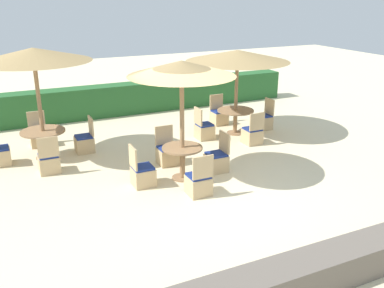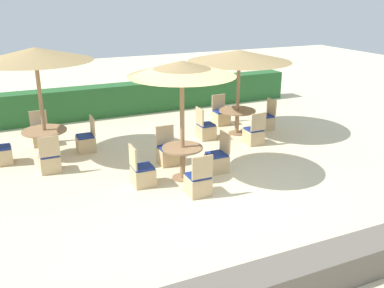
% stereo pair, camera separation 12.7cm
% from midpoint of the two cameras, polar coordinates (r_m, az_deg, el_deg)
% --- Properties ---
extents(ground_plane, '(40.00, 40.00, 0.00)m').
position_cam_midpoint_polar(ground_plane, '(9.11, 1.97, -6.50)').
color(ground_plane, beige).
extents(hedge_row, '(13.00, 0.70, 1.03)m').
position_cam_midpoint_polar(hedge_row, '(14.95, -9.57, 5.87)').
color(hedge_row, '#28602D').
rests_on(hedge_row, ground_plane).
extents(stone_border, '(10.00, 0.56, 0.51)m').
position_cam_midpoint_polar(stone_border, '(6.54, 15.84, -16.30)').
color(stone_border, '#6B6056').
rests_on(stone_border, ground_plane).
extents(parasol_back_right, '(2.96, 2.96, 2.47)m').
position_cam_midpoint_polar(parasol_back_right, '(12.36, 6.63, 11.57)').
color(parasol_back_right, '#93704C').
rests_on(parasol_back_right, ground_plane).
extents(round_table_back_right, '(1.07, 1.07, 0.73)m').
position_cam_midpoint_polar(round_table_back_right, '(12.72, 6.33, 3.86)').
color(round_table_back_right, '#93704C').
rests_on(round_table_back_right, ground_plane).
extents(patio_chair_back_right_north, '(0.46, 0.46, 0.93)m').
position_cam_midpoint_polar(patio_chair_back_right_north, '(13.69, 4.15, 3.71)').
color(patio_chair_back_right_north, tan).
rests_on(patio_chair_back_right_north, ground_plane).
extents(patio_chair_back_right_east, '(0.46, 0.46, 0.93)m').
position_cam_midpoint_polar(patio_chair_back_right_east, '(13.36, 10.04, 3.05)').
color(patio_chair_back_right_east, tan).
rests_on(patio_chair_back_right_east, ground_plane).
extents(patio_chair_back_right_west, '(0.46, 0.46, 0.93)m').
position_cam_midpoint_polar(patio_chair_back_right_west, '(12.29, 2.11, 1.87)').
color(patio_chair_back_right_west, tan).
rests_on(patio_chair_back_right_west, ground_plane).
extents(patio_chair_back_right_south, '(0.46, 0.46, 0.93)m').
position_cam_midpoint_polar(patio_chair_back_right_south, '(11.99, 8.56, 1.20)').
color(patio_chair_back_right_south, tan).
rests_on(patio_chair_back_right_south, ground_plane).
extents(parasol_back_left, '(2.73, 2.73, 2.78)m').
position_cam_midpoint_polar(parasol_back_left, '(10.95, -19.89, 11.13)').
color(parasol_back_left, '#93704C').
rests_on(parasol_back_left, ground_plane).
extents(round_table_back_left, '(1.10, 1.10, 0.73)m').
position_cam_midpoint_polar(round_table_back_left, '(11.39, -18.72, 1.06)').
color(round_table_back_left, '#93704C').
rests_on(round_table_back_left, ground_plane).
extents(patio_chair_back_left_west, '(0.46, 0.46, 0.93)m').
position_cam_midpoint_polar(patio_chair_back_left_west, '(11.46, -23.79, -1.19)').
color(patio_chair_back_left_west, tan).
rests_on(patio_chair_back_left_west, ground_plane).
extents(patio_chair_back_left_south, '(0.46, 0.46, 0.93)m').
position_cam_midpoint_polar(patio_chair_back_left_south, '(10.55, -18.09, -2.20)').
color(patio_chair_back_left_south, tan).
rests_on(patio_chair_back_left_south, ground_plane).
extents(patio_chair_back_left_north, '(0.46, 0.46, 0.93)m').
position_cam_midpoint_polar(patio_chair_back_left_north, '(12.48, -19.23, 1.05)').
color(patio_chair_back_left_north, tan).
rests_on(patio_chair_back_left_north, ground_plane).
extents(patio_chair_back_left_east, '(0.46, 0.46, 0.93)m').
position_cam_midpoint_polar(patio_chair_back_left_east, '(11.64, -13.60, 0.29)').
color(patio_chair_back_left_east, tan).
rests_on(patio_chair_back_left_east, ground_plane).
extents(parasol_center, '(2.31, 2.31, 2.67)m').
position_cam_midpoint_polar(parasol_center, '(9.05, -0.97, 9.97)').
color(parasol_center, '#93704C').
rests_on(parasol_center, ground_plane).
extents(round_table_center, '(0.91, 0.91, 0.76)m').
position_cam_midpoint_polar(round_table_center, '(9.57, -0.90, -1.51)').
color(round_table_center, '#93704C').
rests_on(round_table_center, ground_plane).
extents(patio_chair_center_west, '(0.46, 0.46, 0.93)m').
position_cam_midpoint_polar(patio_chair_center_west, '(9.40, -6.26, -4.00)').
color(patio_chair_center_west, tan).
rests_on(patio_chair_center_west, ground_plane).
extents(patio_chair_center_east, '(0.46, 0.46, 0.93)m').
position_cam_midpoint_polar(patio_chair_center_east, '(10.09, 3.75, -2.23)').
color(patio_chair_center_east, tan).
rests_on(patio_chair_center_east, ground_plane).
extents(patio_chair_center_north, '(0.46, 0.46, 0.93)m').
position_cam_midpoint_polar(patio_chair_center_north, '(10.51, -2.90, -1.29)').
color(patio_chair_center_north, tan).
rests_on(patio_chair_center_north, ground_plane).
extents(patio_chair_center_south, '(0.46, 0.46, 0.93)m').
position_cam_midpoint_polar(patio_chair_center_south, '(8.92, 1.26, -5.24)').
color(patio_chair_center_south, tan).
rests_on(patio_chair_center_south, ground_plane).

